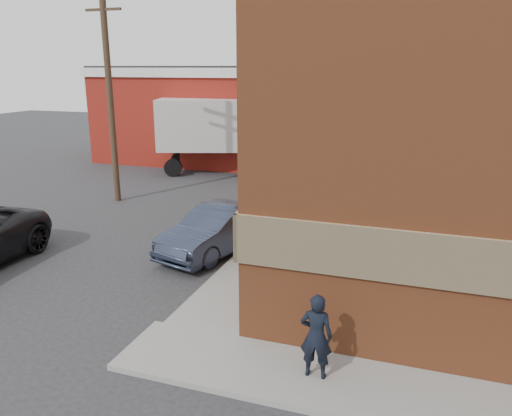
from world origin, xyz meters
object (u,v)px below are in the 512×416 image
Objects in this scene: warehouse at (240,114)px; man at (316,336)px; utility_pole at (109,87)px; sedan at (218,229)px; box_truck at (231,131)px.

warehouse reaches higher than man.
utility_pole reaches higher than sedan.
sedan is (5.02, -15.26, -2.09)m from warehouse.
box_truck reaches higher than man.
man is 18.95m from box_truck.
warehouse is 16.20m from sedan.
sedan is at bearing -71.78° from warehouse.
box_truck is (-8.35, 16.96, 1.34)m from man.
man is 0.19× the size of box_truck.
box_truck reaches higher than sedan.
warehouse is at bearing 82.23° from utility_pole.
warehouse is 10.09× the size of man.
sedan is at bearing -88.89° from box_truck.
utility_pole is at bearing -97.77° from warehouse.
box_truck is (2.45, 7.11, -2.48)m from utility_pole.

